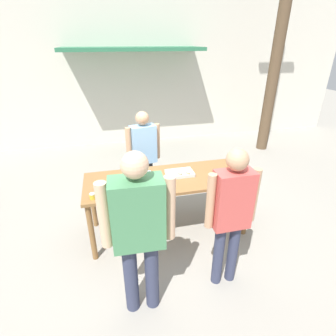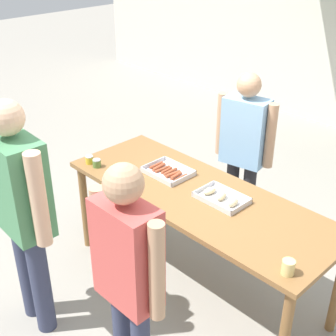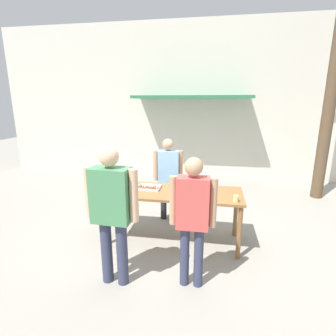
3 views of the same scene
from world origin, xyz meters
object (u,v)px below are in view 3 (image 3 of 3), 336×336
at_px(beer_cup, 236,199).
at_px(person_customer_with_cup, 193,212).
at_px(condiment_jar_ketchup, 112,192).
at_px(food_tray_buns, 183,189).
at_px(person_customer_holding_hotdog, 112,206).
at_px(utility_pole, 332,88).
at_px(condiment_jar_mustard, 106,192).
at_px(food_tray_sausages, 149,188).
at_px(person_server_behind_table, 168,172).

distance_m(beer_cup, person_customer_with_cup, 0.95).
bearing_deg(condiment_jar_ketchup, food_tray_buns, 17.94).
relative_size(person_customer_holding_hotdog, utility_pole, 0.36).
bearing_deg(condiment_jar_ketchup, condiment_jar_mustard, -176.66).
relative_size(condiment_jar_mustard, condiment_jar_ketchup, 1.00).
bearing_deg(condiment_jar_mustard, food_tray_sausages, 30.71).
relative_size(condiment_jar_ketchup, utility_pole, 0.01).
bearing_deg(food_tray_sausages, person_customer_holding_hotdog, -97.56).
height_order(food_tray_sausages, condiment_jar_mustard, condiment_jar_mustard).
xyz_separation_m(person_customer_holding_hotdog, person_customer_with_cup, (0.98, 0.12, -0.05)).
bearing_deg(utility_pole, food_tray_buns, -139.07).
relative_size(food_tray_sausages, person_customer_holding_hotdog, 0.21).
bearing_deg(person_customer_holding_hotdog, condiment_jar_ketchup, -66.01).
bearing_deg(beer_cup, food_tray_sausages, 165.69).
distance_m(food_tray_buns, utility_pole, 4.31).
distance_m(food_tray_buns, beer_cup, 0.88).
bearing_deg(person_customer_with_cup, beer_cup, -127.32).
xyz_separation_m(food_tray_sausages, food_tray_buns, (0.57, -0.00, 0.01)).
bearing_deg(food_tray_sausages, person_customer_with_cup, -53.64).
bearing_deg(person_customer_with_cup, food_tray_buns, -78.12).
xyz_separation_m(person_customer_with_cup, utility_pole, (2.76, 3.71, 1.57)).
distance_m(food_tray_buns, person_customer_with_cup, 1.13).
distance_m(beer_cup, person_server_behind_table, 1.64).
bearing_deg(beer_cup, person_server_behind_table, 136.74).
relative_size(food_tray_sausages, condiment_jar_ketchup, 5.35).
relative_size(food_tray_sausages, condiment_jar_mustard, 5.35).
distance_m(condiment_jar_mustard, beer_cup, 1.98).
height_order(person_server_behind_table, person_customer_holding_hotdog, person_customer_holding_hotdog).
distance_m(food_tray_buns, condiment_jar_ketchup, 1.13).
height_order(food_tray_buns, utility_pole, utility_pole).
relative_size(condiment_jar_mustard, beer_cup, 0.73).
bearing_deg(person_customer_holding_hotdog, food_tray_buns, -118.60).
height_order(food_tray_sausages, utility_pole, utility_pole).
relative_size(person_server_behind_table, person_customer_holding_hotdog, 0.90).
distance_m(condiment_jar_ketchup, person_server_behind_table, 1.32).
relative_size(person_server_behind_table, utility_pole, 0.32).
xyz_separation_m(person_server_behind_table, person_customer_with_cup, (0.63, -1.88, 0.04)).
height_order(food_tray_buns, person_customer_with_cup, person_customer_with_cup).
relative_size(condiment_jar_ketchup, person_server_behind_table, 0.04).
height_order(beer_cup, person_customer_holding_hotdog, person_customer_holding_hotdog).
bearing_deg(person_customer_with_cup, condiment_jar_mustard, -28.23).
height_order(condiment_jar_mustard, utility_pole, utility_pole).
relative_size(food_tray_buns, condiment_jar_mustard, 5.45).
relative_size(person_customer_with_cup, utility_pole, 0.33).
distance_m(food_tray_sausages, condiment_jar_mustard, 0.70).
relative_size(beer_cup, person_server_behind_table, 0.06).
xyz_separation_m(beer_cup, utility_pole, (2.20, 2.95, 1.65)).
xyz_separation_m(food_tray_sausages, utility_pole, (3.58, 2.60, 1.69)).
bearing_deg(food_tray_buns, person_customer_with_cup, -77.77).
bearing_deg(utility_pole, food_tray_sausages, -143.97).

